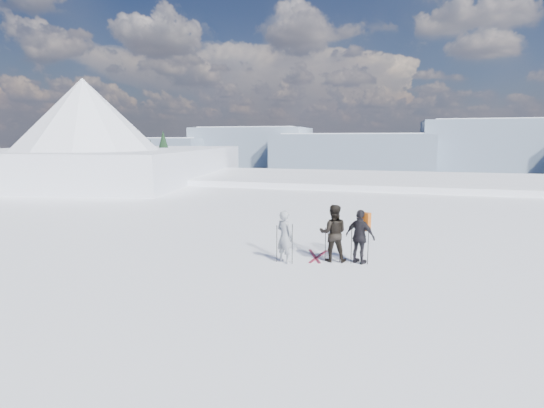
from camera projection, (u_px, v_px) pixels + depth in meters
The scene contains 9 objects.
lake_basin at pixel (364, 248), 41.50m from camera, with size 820.00×820.00×71.62m.
far_mountain_range at pixel (422, 149), 437.01m from camera, with size 770.00×110.00×53.00m.
near_ridge at pixel (123, 207), 47.67m from camera, with size 31.37×35.68×25.62m.
skier_grey at pixel (285, 236), 14.13m from camera, with size 0.64×0.42×1.76m, color gray.
skier_dark at pixel (333, 233), 14.23m from camera, with size 0.94×0.73×1.94m, color black.
skier_pack at pixel (360, 237), 13.97m from camera, with size 1.06×0.44×1.81m, color black.
backpack at pixel (365, 200), 13.97m from camera, with size 0.39×0.22×0.59m, color #B95011.
ski_poles at pixel (325, 245), 14.07m from camera, with size 2.98×0.65×1.34m.
skis_loose at pixel (316, 256), 14.90m from camera, with size 0.71×1.69×0.03m.
Camera 1 is at (2.42, -11.28, 4.12)m, focal length 28.00 mm.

